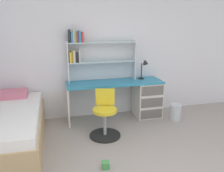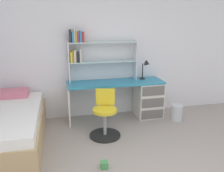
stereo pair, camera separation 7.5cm
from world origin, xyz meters
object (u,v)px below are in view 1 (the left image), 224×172
Objects in this scene: bed_platform at (8,130)px; waste_bin at (176,112)px; desk at (138,96)px; toy_block_green_1 at (106,165)px; desk_lamp at (145,66)px; bookshelf_hutch at (91,51)px; swivel_chair at (105,118)px.

bed_platform is 6.35× the size of waste_bin.
toy_block_green_1 is (-1.03, -1.56, -0.37)m from desk.
waste_bin is at bearing 35.66° from toy_block_green_1.
desk_lamp is at bearing 139.82° from waste_bin.
waste_bin is 3.30× the size of toy_block_green_1.
bed_platform is 3.00m from waste_bin.
bookshelf_hutch reaches higher than desk_lamp.
swivel_chair is 1.50m from bed_platform.
bed_platform is (-1.50, -0.03, -0.01)m from swivel_chair.
swivel_chair is 0.40× the size of bed_platform.
desk_lamp reaches higher than bed_platform.
desk reaches higher than toy_block_green_1.
desk is at bearing 150.63° from waste_bin.
desk is 0.61m from desk_lamp.
desk is at bearing 38.35° from swivel_chair.
bed_platform is (-1.42, -0.84, -1.03)m from bookshelf_hutch.
bed_platform is at bearing -178.68° from swivel_chair.
bookshelf_hutch is at bearing 161.87° from waste_bin.
bookshelf_hutch is 3.40× the size of desk_lamp.
bookshelf_hutch reaches higher than swivel_chair.
toy_block_green_1 is (-0.11, -1.71, -1.27)m from bookshelf_hutch.
toy_block_green_1 is at bearing -144.34° from waste_bin.
waste_bin is at bearing -18.13° from bookshelf_hutch.
swivel_chair is 2.53× the size of waste_bin.
desk is 1.90m from toy_block_green_1.
waste_bin is at bearing 6.37° from bed_platform.
desk is 2.37× the size of swivel_chair.
desk is at bearing -9.20° from bookshelf_hutch.
swivel_chair is at bearing -84.27° from bookshelf_hutch.
swivel_chair reaches higher than waste_bin.
swivel_chair is (-0.83, -0.66, -0.11)m from desk.
desk_lamp is 2.22m from toy_block_green_1.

